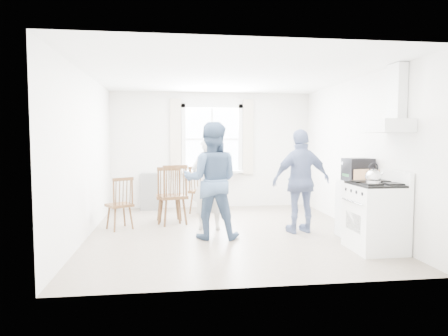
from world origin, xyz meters
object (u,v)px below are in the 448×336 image
Objects in this scene: low_cabinet at (357,210)px; person_mid at (211,181)px; windsor_chair_b at (169,189)px; person_right at (301,181)px; stereo_stack at (358,170)px; person_left at (208,183)px; windsor_chair_c at (122,198)px; windsor_chair_a at (174,188)px; gas_stove at (376,216)px.

low_cabinet is 2.34m from person_mid.
windsor_chair_b is 2.42m from person_right.
person_left is (-2.29, 0.83, -0.28)m from stereo_stack.
stereo_stack is 0.39× the size of windsor_chair_b.
stereo_stack is at bearing -25.67° from windsor_chair_b.
windsor_chair_c is 1.50m from person_left.
person_right is at bearing 148.54° from low_cabinet.
person_left is at bearing -23.53° from person_right.
person_right is at bearing -21.87° from windsor_chair_a.
person_mid reaches higher than gas_stove.
gas_stove is 0.65× the size of person_right.
person_left is at bearing 144.15° from gas_stove.
person_left is at bearing 158.60° from low_cabinet.
stereo_stack is at bearing 83.18° from gas_stove.
person_right is at bearing -10.73° from windsor_chair_c.
stereo_stack reaches higher than windsor_chair_b.
person_left reaches higher than low_cabinet.
person_mid is (0.57, -1.01, 0.24)m from windsor_chair_a.
low_cabinet is 3.88m from windsor_chair_c.
low_cabinet is (0.07, 0.70, -0.03)m from gas_stove.
stereo_stack is (0.02, 0.06, 0.63)m from low_cabinet.
windsor_chair_c is 0.50× the size of person_mid.
windsor_chair_b is (-2.88, 2.18, 0.16)m from gas_stove.
low_cabinet is at bearing -26.68° from windsor_chair_b.
stereo_stack is 2.32m from person_mid.
person_mid reaches higher than person_left.
gas_stove is at bearing 164.76° from person_mid.
low_cabinet is 2.17× the size of stereo_stack.
stereo_stack is 0.37× the size of windsor_chair_a.
windsor_chair_a is at bearing 155.41° from low_cabinet.
windsor_chair_b is 0.91m from person_left.
gas_stove is 1.01× the size of windsor_chair_a.
windsor_chair_a is at bearing -29.71° from person_right.
person_mid reaches higher than windsor_chair_c.
person_right reaches higher than stereo_stack.
windsor_chair_a is at bearing -51.38° from person_mid.
person_mid is at bearing 96.99° from person_left.
windsor_chair_c is (-3.76, 0.98, -0.52)m from stereo_stack.
person_mid is 1.53m from person_right.
low_cabinet is 0.49× the size of person_mid.
low_cabinet is 0.63m from stereo_stack.
person_mid is (0.67, -1.19, 0.27)m from windsor_chair_b.
gas_stove is 1.41m from person_right.
person_right is (2.98, -0.57, 0.30)m from windsor_chair_c.
windsor_chair_a is (-2.87, 1.25, -0.40)m from stereo_stack.
windsor_chair_a is 1.20× the size of windsor_chair_c.
person_left is at bearing -81.72° from person_mid.
stereo_stack is 3.32m from windsor_chair_b.
stereo_stack is (0.09, 0.76, 0.60)m from gas_stove.
windsor_chair_b is at bearing 153.32° from low_cabinet.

